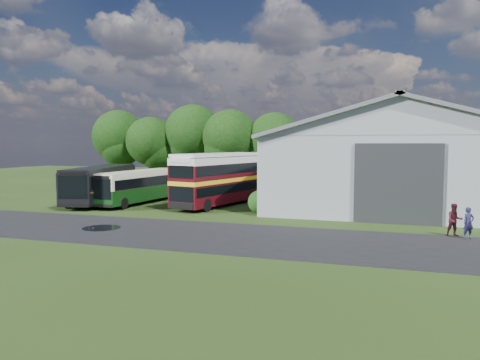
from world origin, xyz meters
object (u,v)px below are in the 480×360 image
(bus_green_single, at_px, (139,186))
(visitor_b, at_px, (455,220))
(storage_shed, at_px, (397,153))
(bus_maroon_double, at_px, (219,180))
(visitor_a, at_px, (468,223))
(bus_dark_single, at_px, (101,183))

(bus_green_single, distance_m, visitor_b, 24.35)
(visitor_b, bearing_deg, storage_shed, 88.64)
(bus_maroon_double, xyz_separation_m, visitor_a, (17.05, -8.24, -1.28))
(storage_shed, xyz_separation_m, bus_maroon_double, (-13.52, -7.35, -2.06))
(visitor_a, bearing_deg, bus_dark_single, 137.97)
(bus_maroon_double, bearing_deg, visitor_b, -12.14)
(storage_shed, distance_m, bus_dark_single, 25.37)
(visitor_a, bearing_deg, visitor_b, 112.34)
(bus_maroon_double, height_order, visitor_a, bus_maroon_double)
(bus_dark_single, xyz_separation_m, visitor_a, (27.28, -7.02, -0.79))
(storage_shed, distance_m, visitor_b, 15.71)
(storage_shed, relative_size, bus_dark_single, 2.20)
(bus_green_single, relative_size, bus_dark_single, 0.89)
(storage_shed, xyz_separation_m, bus_dark_single, (-23.74, -8.57, -2.55))
(bus_dark_single, relative_size, visitor_b, 6.44)
(bus_maroon_double, xyz_separation_m, bus_dark_single, (-10.22, -1.22, -0.49))
(bus_dark_single, bearing_deg, visitor_b, -27.28)
(bus_dark_single, height_order, visitor_a, bus_dark_single)
(storage_shed, bearing_deg, bus_dark_single, -160.14)
(bus_green_single, height_order, bus_dark_single, bus_dark_single)
(visitor_b, bearing_deg, visitor_a, -52.42)
(bus_green_single, bearing_deg, storage_shed, 26.33)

